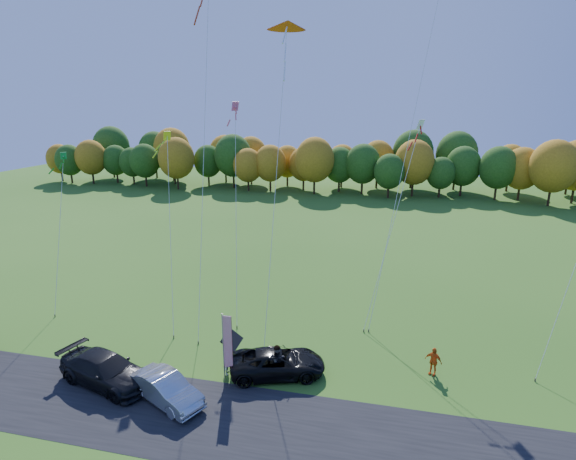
% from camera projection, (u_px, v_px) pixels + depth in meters
% --- Properties ---
extents(ground, '(160.00, 160.00, 0.00)m').
position_uv_depth(ground, '(264.00, 377.00, 25.34)').
color(ground, '#2C5A17').
extents(asphalt_strip, '(90.00, 6.00, 0.01)m').
position_uv_depth(asphalt_strip, '(241.00, 425.00, 21.59)').
color(asphalt_strip, black).
rests_on(asphalt_strip, ground).
extents(tree_line, '(116.00, 12.00, 10.00)m').
position_uv_depth(tree_line, '(352.00, 194.00, 76.92)').
color(tree_line, '#1E4711').
rests_on(tree_line, ground).
extents(black_suv, '(5.87, 4.02, 1.49)m').
position_uv_depth(black_suv, '(277.00, 363.00, 25.43)').
color(black_suv, black).
rests_on(black_suv, ground).
extents(silver_sedan, '(4.73, 3.36, 1.48)m').
position_uv_depth(silver_sedan, '(166.00, 389.00, 23.10)').
color(silver_sedan, '#B6B7BB').
rests_on(silver_sedan, ground).
extents(dark_truck_a, '(6.16, 3.78, 1.67)m').
position_uv_depth(dark_truck_a, '(106.00, 370.00, 24.58)').
color(dark_truck_a, black).
rests_on(dark_truck_a, ground).
extents(person_tailgate_a, '(0.54, 0.70, 1.70)m').
position_uv_depth(person_tailgate_a, '(227.00, 360.00, 25.49)').
color(person_tailgate_a, silver).
rests_on(person_tailgate_a, ground).
extents(person_tailgate_b, '(1.11, 1.15, 1.87)m').
position_uv_depth(person_tailgate_b, '(278.00, 361.00, 25.29)').
color(person_tailgate_b, gray).
rests_on(person_tailgate_b, ground).
extents(person_east, '(1.06, 0.78, 1.67)m').
position_uv_depth(person_east, '(433.00, 361.00, 25.41)').
color(person_east, '#D95A14').
rests_on(person_east, ground).
extents(feather_flag, '(0.54, 0.07, 4.11)m').
position_uv_depth(feather_flag, '(227.00, 341.00, 24.27)').
color(feather_flag, '#999999').
rests_on(feather_flag, ground).
extents(kite_delta_blue, '(3.84, 10.90, 25.85)m').
position_uv_depth(kite_delta_blue, '(204.00, 135.00, 30.28)').
color(kite_delta_blue, '#4C3F33').
rests_on(kite_delta_blue, ground).
extents(kite_parafoil_orange, '(6.77, 14.16, 32.40)m').
position_uv_depth(kite_parafoil_orange, '(420.00, 87.00, 31.84)').
color(kite_parafoil_orange, '#4C3F33').
rests_on(kite_parafoil_orange, ground).
extents(kite_delta_red, '(2.66, 9.01, 21.36)m').
position_uv_depth(kite_delta_red, '(278.00, 146.00, 28.64)').
color(kite_delta_red, '#4C3F33').
rests_on(kite_delta_red, ground).
extents(kite_diamond_yellow, '(3.47, 7.12, 13.30)m').
position_uv_depth(kite_diamond_yellow, '(170.00, 230.00, 31.19)').
color(kite_diamond_yellow, '#4C3F33').
rests_on(kite_diamond_yellow, ground).
extents(kite_diamond_green, '(1.81, 5.17, 11.63)m').
position_uv_depth(kite_diamond_green, '(59.00, 232.00, 33.30)').
color(kite_diamond_green, '#4C3F33').
rests_on(kite_diamond_green, ground).
extents(kite_diamond_white, '(3.62, 6.75, 14.18)m').
position_uv_depth(kite_diamond_white, '(393.00, 224.00, 31.07)').
color(kite_diamond_white, '#4C3F33').
rests_on(kite_diamond_white, ground).
extents(kite_diamond_pink, '(3.19, 8.89, 15.41)m').
position_uv_depth(kite_diamond_pink, '(236.00, 208.00, 32.99)').
color(kite_diamond_pink, '#4C3F33').
rests_on(kite_diamond_pink, ground).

